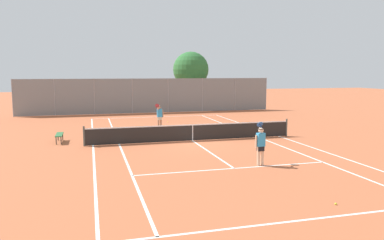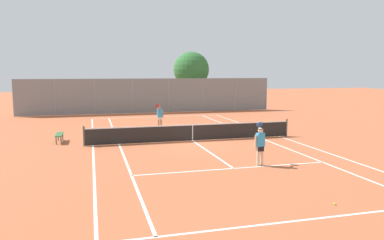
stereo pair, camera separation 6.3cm
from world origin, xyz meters
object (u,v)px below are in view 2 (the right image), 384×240
at_px(tennis_net, 193,132).
at_px(player_near_side, 260,144).
at_px(player_far_left, 160,115).
at_px(loose_tennis_ball_3, 100,138).
at_px(courtside_bench, 59,135).
at_px(loose_tennis_ball_0, 187,140).
at_px(loose_tennis_ball_4, 168,122).
at_px(loose_tennis_ball_1, 158,134).
at_px(loose_tennis_ball_2, 335,204).
at_px(tree_behind_left, 191,70).

xyz_separation_m(tennis_net, player_near_side, (1.24, -6.20, 0.42)).
relative_size(player_far_left, loose_tennis_ball_3, 26.88).
relative_size(loose_tennis_ball_3, courtside_bench, 0.04).
relative_size(player_near_side, loose_tennis_ball_0, 26.88).
relative_size(player_near_side, courtside_bench, 1.18).
height_order(player_far_left, loose_tennis_ball_4, player_far_left).
xyz_separation_m(player_far_left, loose_tennis_ball_1, (-0.53, -2.28, -0.89)).
relative_size(tennis_net, loose_tennis_ball_4, 181.82).
xyz_separation_m(loose_tennis_ball_2, courtside_bench, (-8.63, 12.63, 0.38)).
height_order(loose_tennis_ball_3, courtside_bench, courtside_bench).
bearing_deg(player_far_left, tennis_net, -78.94).
relative_size(loose_tennis_ball_4, courtside_bench, 0.04).
bearing_deg(loose_tennis_ball_0, player_near_side, -76.80).
relative_size(loose_tennis_ball_1, tree_behind_left, 0.01).
distance_m(tennis_net, loose_tennis_ball_1, 3.18).
bearing_deg(loose_tennis_ball_0, loose_tennis_ball_3, 157.88).
xyz_separation_m(player_near_side, loose_tennis_ball_2, (0.09, -4.93, -0.89)).
distance_m(player_near_side, loose_tennis_ball_1, 9.41).
bearing_deg(loose_tennis_ball_3, tree_behind_left, 58.72).
xyz_separation_m(player_near_side, tree_behind_left, (3.55, 24.65, 3.15)).
distance_m(loose_tennis_ball_2, tree_behind_left, 30.05).
bearing_deg(loose_tennis_ball_3, courtside_bench, -162.26).
height_order(player_far_left, loose_tennis_ball_0, player_far_left).
distance_m(courtside_bench, tree_behind_left, 21.14).
height_order(player_near_side, loose_tennis_ball_2, player_near_side).
xyz_separation_m(loose_tennis_ball_2, loose_tennis_ball_3, (-6.40, 13.35, 0.00)).
bearing_deg(tree_behind_left, player_near_side, -98.21).
bearing_deg(tree_behind_left, tennis_net, -104.58).
height_order(tennis_net, tree_behind_left, tree_behind_left).
height_order(player_near_side, loose_tennis_ball_4, player_near_side).
distance_m(loose_tennis_ball_4, courtside_bench, 10.06).
bearing_deg(loose_tennis_ball_1, tree_behind_left, 68.10).
distance_m(loose_tennis_ball_1, loose_tennis_ball_2, 14.17).
bearing_deg(loose_tennis_ball_0, loose_tennis_ball_2, -81.96).
height_order(loose_tennis_ball_2, tree_behind_left, tree_behind_left).
distance_m(loose_tennis_ball_1, loose_tennis_ball_3, 3.59).
height_order(player_far_left, tree_behind_left, tree_behind_left).
relative_size(loose_tennis_ball_4, tree_behind_left, 0.01).
bearing_deg(player_near_side, player_far_left, 101.21).
distance_m(tennis_net, loose_tennis_ball_4, 8.21).
bearing_deg(loose_tennis_ball_2, loose_tennis_ball_4, 93.31).
relative_size(player_near_side, loose_tennis_ball_1, 26.88).
bearing_deg(loose_tennis_ball_2, loose_tennis_ball_3, 115.60).
xyz_separation_m(tennis_net, loose_tennis_ball_3, (-5.06, 2.22, -0.48)).
xyz_separation_m(player_near_side, loose_tennis_ball_1, (-2.75, 8.95, -0.89)).
bearing_deg(loose_tennis_ball_3, tennis_net, -23.70).
bearing_deg(loose_tennis_ball_2, loose_tennis_ball_0, 98.04).
distance_m(loose_tennis_ball_2, courtside_bench, 15.31).
xyz_separation_m(loose_tennis_ball_1, courtside_bench, (-5.79, -1.25, 0.38)).
bearing_deg(loose_tennis_ball_1, loose_tennis_ball_0, -63.51).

